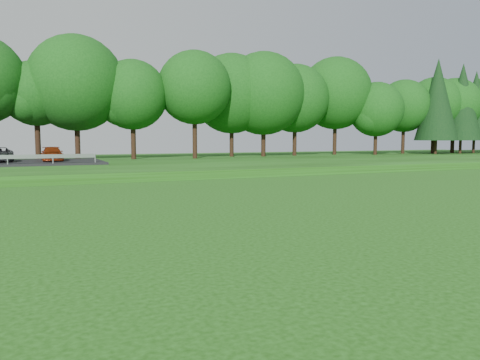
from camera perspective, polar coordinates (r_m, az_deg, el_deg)
name	(u,v)px	position (r m, az deg, el deg)	size (l,w,h in m)	color
berm	(221,162)	(47.54, -2.28, 2.22)	(130.00, 30.00, 0.60)	#19400C
walking_path	(292,175)	(35.01, 6.37, 0.66)	(130.00, 1.60, 0.04)	gray
treeline	(207,88)	(51.48, -4.02, 11.13)	(104.00, 7.00, 15.00)	#0F4410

